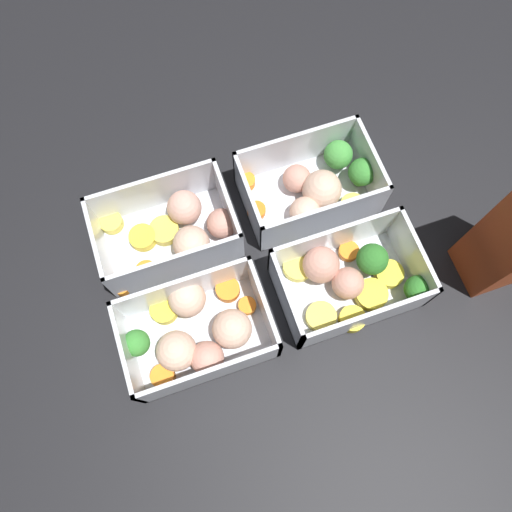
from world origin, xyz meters
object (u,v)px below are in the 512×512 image
Objects in this scene: container_near_left at (317,186)px; container_far_left at (350,278)px; container_far_right at (196,332)px; container_near_right at (177,230)px.

container_far_left is (0.01, 0.13, -0.00)m from container_near_left.
container_far_right is (0.20, 0.00, 0.00)m from container_far_left.
container_near_right is 0.22m from container_far_left.
container_near_left is 1.03× the size of container_far_left.
container_near_left is at bearing -147.09° from container_far_right.
container_near_right is 1.06× the size of container_far_right.
container_far_left is 1.02× the size of container_far_right.
container_near_right and container_far_right have the same top height.
container_near_right is (0.19, -0.00, -0.00)m from container_near_left.
container_far_left is at bearing 87.17° from container_near_left.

